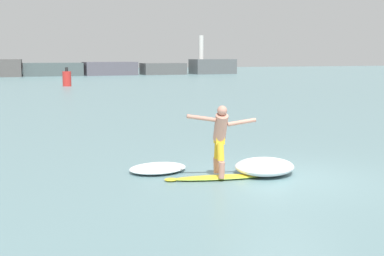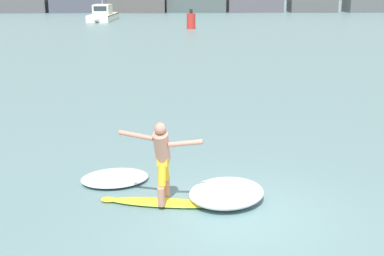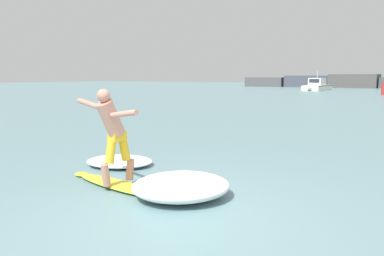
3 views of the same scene
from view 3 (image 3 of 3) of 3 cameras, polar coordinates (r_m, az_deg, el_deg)
ground_plane at (r=5.38m, az=-2.88°, el=-12.66°), size 200.00×200.00×0.00m
surfboard at (r=6.64m, az=-11.34°, el=-8.43°), size 2.35×0.79×0.21m
surfer at (r=6.35m, az=-12.08°, el=-0.10°), size 1.55×0.76×1.61m
fishing_boat_near_jetty at (r=53.44m, az=18.50°, el=6.09°), size 2.66×7.85×2.54m
wave_foam_at_tail at (r=5.94m, az=-1.67°, el=-8.84°), size 2.06×2.07×0.36m
wave_foam_at_nose at (r=8.17m, az=-10.98°, el=-5.00°), size 1.70×1.51×0.17m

